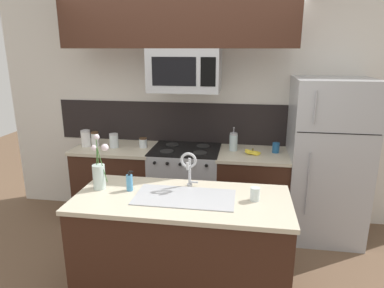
{
  "coord_description": "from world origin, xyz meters",
  "views": [
    {
      "loc": [
        0.65,
        -2.71,
        2.01
      ],
      "look_at": [
        0.17,
        0.27,
        1.16
      ],
      "focal_mm": 32.0,
      "sensor_mm": 36.0,
      "label": 1
    }
  ],
  "objects_px": {
    "french_press": "(233,142)",
    "storage_jar_squat": "(143,143)",
    "coffee_tin": "(276,148)",
    "flower_vase": "(99,174)",
    "drinking_glass": "(255,194)",
    "banana_bunch": "(253,152)",
    "dish_soap_bottle": "(130,182)",
    "storage_jar_short": "(114,141)",
    "storage_jar_tall": "(86,138)",
    "sink_faucet": "(189,165)",
    "stove_range": "(186,187)",
    "storage_jar_medium": "(95,139)",
    "microwave": "(185,70)",
    "refrigerator": "(326,160)"
  },
  "relations": [
    {
      "from": "drinking_glass",
      "to": "stove_range",
      "type": "bearing_deg",
      "value": 121.32
    },
    {
      "from": "banana_bunch",
      "to": "microwave",
      "type": "bearing_deg",
      "value": 176.99
    },
    {
      "from": "storage_jar_tall",
      "to": "coffee_tin",
      "type": "distance_m",
      "value": 2.15
    },
    {
      "from": "sink_faucet",
      "to": "dish_soap_bottle",
      "type": "relative_size",
      "value": 1.85
    },
    {
      "from": "stove_range",
      "to": "refrigerator",
      "type": "height_order",
      "value": "refrigerator"
    },
    {
      "from": "banana_bunch",
      "to": "flower_vase",
      "type": "height_order",
      "value": "flower_vase"
    },
    {
      "from": "french_press",
      "to": "drinking_glass",
      "type": "height_order",
      "value": "french_press"
    },
    {
      "from": "coffee_tin",
      "to": "drinking_glass",
      "type": "relative_size",
      "value": 1.07
    },
    {
      "from": "flower_vase",
      "to": "storage_jar_squat",
      "type": "bearing_deg",
      "value": 90.21
    },
    {
      "from": "storage_jar_squat",
      "to": "dish_soap_bottle",
      "type": "relative_size",
      "value": 0.67
    },
    {
      "from": "stove_range",
      "to": "coffee_tin",
      "type": "xyz_separation_m",
      "value": [
        0.99,
        0.05,
        0.5
      ]
    },
    {
      "from": "storage_jar_squat",
      "to": "stove_range",
      "type": "bearing_deg",
      "value": -2.67
    },
    {
      "from": "stove_range",
      "to": "storage_jar_medium",
      "type": "distance_m",
      "value": 1.19
    },
    {
      "from": "microwave",
      "to": "french_press",
      "type": "xyz_separation_m",
      "value": [
        0.53,
        0.08,
        -0.77
      ]
    },
    {
      "from": "coffee_tin",
      "to": "drinking_glass",
      "type": "bearing_deg",
      "value": -101.0
    },
    {
      "from": "stove_range",
      "to": "storage_jar_tall",
      "type": "bearing_deg",
      "value": -178.09
    },
    {
      "from": "coffee_tin",
      "to": "dish_soap_bottle",
      "type": "distance_m",
      "value": 1.74
    },
    {
      "from": "storage_jar_short",
      "to": "dish_soap_bottle",
      "type": "xyz_separation_m",
      "value": [
        0.58,
        -1.15,
        -0.01
      ]
    },
    {
      "from": "microwave",
      "to": "french_press",
      "type": "height_order",
      "value": "microwave"
    },
    {
      "from": "storage_jar_squat",
      "to": "coffee_tin",
      "type": "xyz_separation_m",
      "value": [
        1.49,
        0.03,
        0.0
      ]
    },
    {
      "from": "microwave",
      "to": "refrigerator",
      "type": "bearing_deg",
      "value": 1.55
    },
    {
      "from": "sink_faucet",
      "to": "flower_vase",
      "type": "xyz_separation_m",
      "value": [
        -0.71,
        -0.13,
        -0.07
      ]
    },
    {
      "from": "banana_bunch",
      "to": "dish_soap_bottle",
      "type": "distance_m",
      "value": 1.49
    },
    {
      "from": "refrigerator",
      "to": "sink_faucet",
      "type": "xyz_separation_m",
      "value": [
        -1.3,
        -1.08,
        0.25
      ]
    },
    {
      "from": "microwave",
      "to": "banana_bunch",
      "type": "height_order",
      "value": "microwave"
    },
    {
      "from": "storage_jar_tall",
      "to": "dish_soap_bottle",
      "type": "bearing_deg",
      "value": -51.3
    },
    {
      "from": "storage_jar_medium",
      "to": "storage_jar_squat",
      "type": "xyz_separation_m",
      "value": [
        0.56,
        0.04,
        -0.03
      ]
    },
    {
      "from": "flower_vase",
      "to": "banana_bunch",
      "type": "bearing_deg",
      "value": 42.36
    },
    {
      "from": "storage_jar_squat",
      "to": "sink_faucet",
      "type": "bearing_deg",
      "value": -56.63
    },
    {
      "from": "coffee_tin",
      "to": "dish_soap_bottle",
      "type": "bearing_deg",
      "value": -134.92
    },
    {
      "from": "stove_range",
      "to": "storage_jar_squat",
      "type": "bearing_deg",
      "value": 177.33
    },
    {
      "from": "storage_jar_tall",
      "to": "refrigerator",
      "type": "bearing_deg",
      "value": 1.26
    },
    {
      "from": "storage_jar_short",
      "to": "sink_faucet",
      "type": "height_order",
      "value": "sink_faucet"
    },
    {
      "from": "storage_jar_squat",
      "to": "flower_vase",
      "type": "bearing_deg",
      "value": -89.79
    },
    {
      "from": "sink_faucet",
      "to": "flower_vase",
      "type": "distance_m",
      "value": 0.72
    },
    {
      "from": "french_press",
      "to": "flower_vase",
      "type": "distance_m",
      "value": 1.61
    },
    {
      "from": "refrigerator",
      "to": "banana_bunch",
      "type": "bearing_deg",
      "value": -174.1
    },
    {
      "from": "french_press",
      "to": "drinking_glass",
      "type": "bearing_deg",
      "value": -80.54
    },
    {
      "from": "storage_jar_tall",
      "to": "flower_vase",
      "type": "height_order",
      "value": "flower_vase"
    },
    {
      "from": "storage_jar_medium",
      "to": "storage_jar_short",
      "type": "relative_size",
      "value": 1.05
    },
    {
      "from": "dish_soap_bottle",
      "to": "flower_vase",
      "type": "relative_size",
      "value": 0.38
    },
    {
      "from": "storage_jar_squat",
      "to": "sink_faucet",
      "type": "distance_m",
      "value": 1.3
    },
    {
      "from": "refrigerator",
      "to": "storage_jar_squat",
      "type": "xyz_separation_m",
      "value": [
        -2.01,
        0.0,
        0.1
      ]
    },
    {
      "from": "storage_jar_squat",
      "to": "banana_bunch",
      "type": "distance_m",
      "value": 1.24
    },
    {
      "from": "coffee_tin",
      "to": "flower_vase",
      "type": "relative_size",
      "value": 0.25
    },
    {
      "from": "french_press",
      "to": "storage_jar_squat",
      "type": "bearing_deg",
      "value": -177.94
    },
    {
      "from": "refrigerator",
      "to": "drinking_glass",
      "type": "distance_m",
      "value": 1.46
    },
    {
      "from": "banana_bunch",
      "to": "french_press",
      "type": "relative_size",
      "value": 0.71
    },
    {
      "from": "stove_range",
      "to": "sink_faucet",
      "type": "height_order",
      "value": "sink_faucet"
    },
    {
      "from": "storage_jar_short",
      "to": "storage_jar_tall",
      "type": "bearing_deg",
      "value": -178.63
    }
  ]
}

